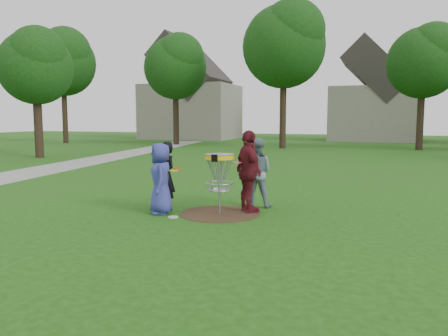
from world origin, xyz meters
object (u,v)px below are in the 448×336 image
(player_grey, at_px, (256,173))
(player_maroon, at_px, (249,172))
(player_black, at_px, (166,176))
(player_blue, at_px, (161,179))
(disc_golf_basket, at_px, (220,169))

(player_grey, bearing_deg, player_maroon, 84.23)
(player_black, height_order, player_maroon, player_maroon)
(player_grey, bearing_deg, player_black, 23.73)
(player_black, bearing_deg, player_maroon, 47.70)
(player_blue, distance_m, player_black, 0.41)
(disc_golf_basket, bearing_deg, player_blue, -162.01)
(player_grey, height_order, disc_golf_basket, player_grey)
(disc_golf_basket, bearing_deg, player_grey, 62.91)
(player_black, distance_m, player_grey, 2.15)
(player_blue, bearing_deg, disc_golf_basket, 77.97)
(player_black, relative_size, player_maroon, 0.86)
(player_black, bearing_deg, disc_golf_basket, 35.85)
(player_black, xyz_separation_m, player_grey, (1.86, 1.08, 0.03))
(player_blue, bearing_deg, player_maroon, 83.89)
(player_grey, distance_m, disc_golf_basket, 1.22)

